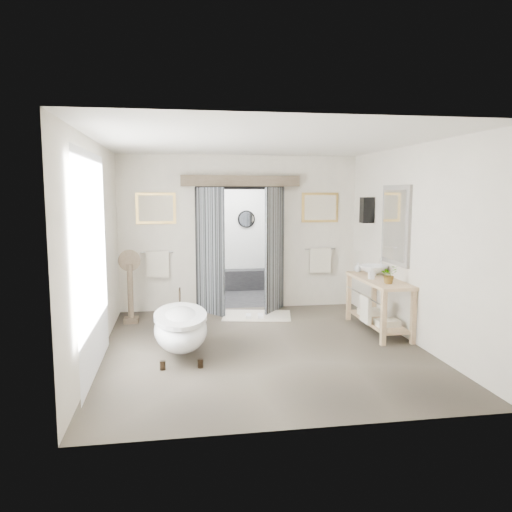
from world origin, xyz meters
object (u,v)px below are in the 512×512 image
clawfoot_tub (181,327)px  vanity (377,300)px  rug (257,315)px  basin (374,270)px

clawfoot_tub → vanity: bearing=12.2°
vanity → rug: bearing=143.7°
clawfoot_tub → basin: basin is taller
clawfoot_tub → vanity: size_ratio=1.00×
clawfoot_tub → rug: clawfoot_tub is taller
vanity → basin: bearing=79.5°
rug → basin: size_ratio=2.52×
clawfoot_tub → basin: 3.38m
vanity → basin: basin is taller
clawfoot_tub → rug: (1.37, 1.95, -0.38)m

